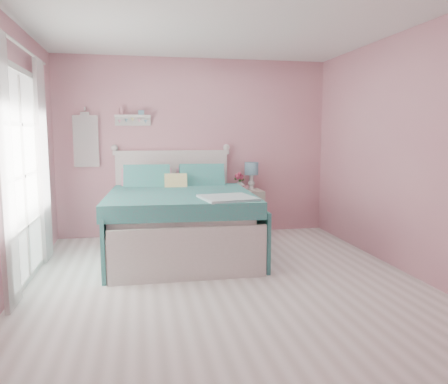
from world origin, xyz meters
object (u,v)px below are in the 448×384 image
object	(u,v)px
bed	(179,221)
teacup	(244,189)
nightstand	(246,212)
vase	(239,184)
table_lamp	(251,171)

from	to	relation	value
bed	teacup	xyz separation A→B (m)	(1.00, 0.67, 0.30)
nightstand	vase	world-z (taller)	vase
teacup	nightstand	bearing A→B (deg)	67.55
bed	vase	bearing A→B (deg)	44.33
nightstand	table_lamp	world-z (taller)	table_lamp
bed	nightstand	size ratio (longest dim) A/B	3.28
nightstand	teacup	size ratio (longest dim) A/B	6.42
bed	nightstand	world-z (taller)	bed
vase	nightstand	bearing A→B (deg)	-9.50
table_lamp	teacup	bearing A→B (deg)	-125.72
vase	teacup	bearing A→B (deg)	-81.85
vase	teacup	xyz separation A→B (m)	(0.03, -0.19, -0.04)
vase	bed	bearing A→B (deg)	-138.70
table_lamp	nightstand	bearing A→B (deg)	-148.73
bed	vase	xyz separation A→B (m)	(0.98, 0.86, 0.34)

